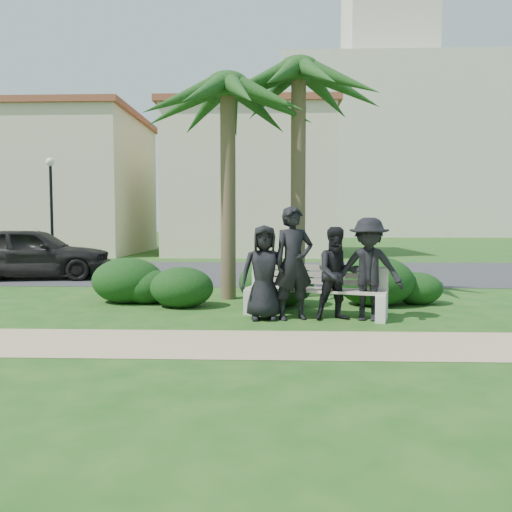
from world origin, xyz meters
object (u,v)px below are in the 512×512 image
object	(u,v)px
street_lamp	(51,191)
man_a	(264,273)
man_c	(337,274)
palm_right	(299,73)
man_d	(369,269)
car_a	(32,253)
man_b	(294,263)
park_bench	(314,294)
palm_left	(228,88)

from	to	relation	value
street_lamp	man_a	bearing A→B (deg)	-53.20
man_c	palm_right	bearing A→B (deg)	90.65
man_d	man_a	bearing A→B (deg)	-169.03
street_lamp	car_a	bearing A→B (deg)	-70.45
man_b	car_a	distance (m)	9.32
park_bench	car_a	distance (m)	9.44
park_bench	palm_left	distance (m)	4.78
man_b	street_lamp	bearing A→B (deg)	108.40
man_a	palm_left	distance (m)	4.35
man_c	palm_right	distance (m)	4.81
man_a	palm_right	xyz separation A→B (m)	(0.68, 2.59, 4.02)
man_c	car_a	xyz separation A→B (m)	(-8.04, 5.80, -0.03)
car_a	street_lamp	bearing A→B (deg)	9.75
man_b	car_a	xyz separation A→B (m)	(-7.31, 5.79, -0.20)
man_d	man_b	bearing A→B (deg)	-170.44
man_c	palm_left	distance (m)	4.74
street_lamp	man_b	distance (m)	15.52
man_a	palm_right	bearing A→B (deg)	71.70
man_a	man_d	xyz separation A→B (m)	(1.73, -0.01, 0.06)
man_d	palm_right	bearing A→B (deg)	123.21
man_a	car_a	distance (m)	8.96
park_bench	palm_right	distance (m)	4.97
man_a	palm_left	world-z (taller)	palm_left
park_bench	car_a	world-z (taller)	car_a
man_b	palm_left	distance (m)	4.33
man_d	palm_right	world-z (taller)	palm_right
street_lamp	man_c	distance (m)	16.01
man_b	man_c	xyz separation A→B (m)	(0.73, -0.02, -0.17)
man_d	palm_left	xyz separation A→B (m)	(-2.54, 2.27, 3.57)
man_a	man_b	xyz separation A→B (m)	(0.49, 0.03, 0.15)
street_lamp	park_bench	world-z (taller)	street_lamp
street_lamp	man_d	world-z (taller)	street_lamp
street_lamp	palm_right	xyz separation A→B (m)	(9.73, -9.51, 1.86)
man_a	palm_left	bearing A→B (deg)	106.12
man_c	palm_right	xyz separation A→B (m)	(-0.54, 2.57, 4.03)
man_c	palm_left	xyz separation A→B (m)	(-2.03, 2.25, 3.64)
street_lamp	park_bench	size ratio (longest dim) A/B	1.66
man_c	man_d	bearing A→B (deg)	-13.05
man_c	man_a	bearing A→B (deg)	169.35
park_bench	man_a	distance (m)	1.02
man_d	palm_right	distance (m)	4.84
palm_left	palm_right	size ratio (longest dim) A/B	0.93
man_b	man_d	distance (m)	1.24
man_a	car_a	bearing A→B (deg)	135.98
street_lamp	man_d	xyz separation A→B (m)	(10.78, -12.10, -2.09)
man_d	park_bench	bearing A→B (deg)	169.37
park_bench	man_d	xyz separation A→B (m)	(0.86, -0.35, 0.47)
palm_left	man_c	bearing A→B (deg)	-47.97
street_lamp	palm_left	xyz separation A→B (m)	(8.24, -9.84, 1.48)
man_d	car_a	bearing A→B (deg)	156.90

